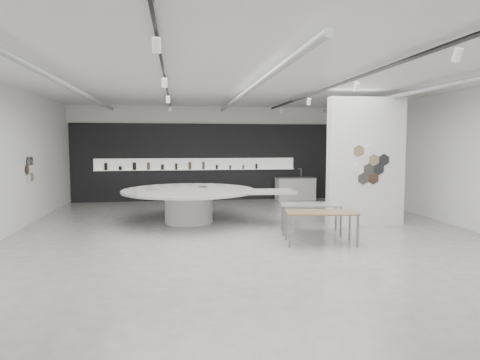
{
  "coord_description": "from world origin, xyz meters",
  "views": [
    {
      "loc": [
        -1.77,
        -10.41,
        2.34
      ],
      "look_at": [
        -0.06,
        1.2,
        1.31
      ],
      "focal_mm": 32.0,
      "sensor_mm": 36.0,
      "label": 1
    }
  ],
  "objects": [
    {
      "name": "room",
      "position": [
        -0.09,
        -0.0,
        2.07
      ],
      "size": [
        12.02,
        14.02,
        3.82
      ],
      "color": "#AAA7A0",
      "rests_on": "ground"
    },
    {
      "name": "back_wall_display",
      "position": [
        -0.08,
        6.93,
        1.54
      ],
      "size": [
        11.8,
        0.27,
        3.1
      ],
      "color": "black",
      "rests_on": "ground"
    },
    {
      "name": "partition_column",
      "position": [
        3.5,
        1.0,
        1.8
      ],
      "size": [
        2.2,
        0.38,
        3.6
      ],
      "color": "white",
      "rests_on": "ground"
    },
    {
      "name": "display_island",
      "position": [
        -1.37,
        2.05,
        0.64
      ],
      "size": [
        5.01,
        4.02,
        0.99
      ],
      "rotation": [
        0.0,
        0.0,
        -0.04
      ],
      "color": "white",
      "rests_on": "ground"
    },
    {
      "name": "sample_table_wood",
      "position": [
        1.5,
        -1.03,
        0.7
      ],
      "size": [
        1.71,
        1.04,
        0.75
      ],
      "rotation": [
        0.0,
        0.0,
        -0.15
      ],
      "color": "olive",
      "rests_on": "ground"
    },
    {
      "name": "sample_table_stone",
      "position": [
        1.6,
        0.06,
        0.71
      ],
      "size": [
        1.62,
        1.02,
        0.77
      ],
      "rotation": [
        0.0,
        0.0,
        -0.19
      ],
      "color": "gray",
      "rests_on": "ground"
    },
    {
      "name": "kitchen_counter",
      "position": [
        3.01,
        6.5,
        0.46
      ],
      "size": [
        1.65,
        0.73,
        1.27
      ],
      "rotation": [
        0.0,
        0.0,
        0.07
      ],
      "color": "white",
      "rests_on": "ground"
    }
  ]
}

